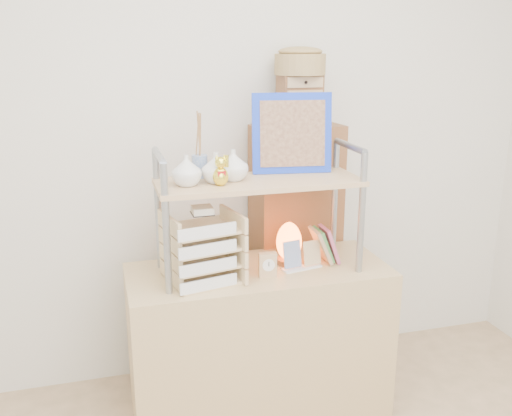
% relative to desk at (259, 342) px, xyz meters
% --- Properties ---
extents(room_shell, '(3.42, 3.41, 2.61)m').
position_rel_desk_xyz_m(room_shell, '(0.00, -0.81, 1.32)').
color(room_shell, silver).
rests_on(room_shell, ground).
extents(desk, '(1.20, 0.50, 0.75)m').
position_rel_desk_xyz_m(desk, '(0.00, 0.00, 0.00)').
color(desk, tan).
rests_on(desk, ground).
extents(cabinet, '(0.47, 0.28, 1.35)m').
position_rel_desk_xyz_m(cabinet, '(0.31, 0.37, 0.30)').
color(cabinet, brown).
rests_on(cabinet, ground).
extents(hutch, '(0.90, 0.34, 0.79)m').
position_rel_desk_xyz_m(hutch, '(-0.03, 0.02, 0.81)').
color(hutch, '#92979F').
rests_on(hutch, desk).
extents(letter_tray, '(0.32, 0.31, 0.34)m').
position_rel_desk_xyz_m(letter_tray, '(-0.27, -0.06, 0.51)').
color(letter_tray, tan).
rests_on(letter_tray, desk).
extents(salt_lamp, '(0.13, 0.12, 0.20)m').
position_rel_desk_xyz_m(salt_lamp, '(0.15, 0.03, 0.48)').
color(salt_lamp, brown).
rests_on(salt_lamp, desk).
extents(desk_clock, '(0.08, 0.04, 0.11)m').
position_rel_desk_xyz_m(desk_clock, '(0.01, -0.09, 0.43)').
color(desk_clock, tan).
rests_on(desk_clock, desk).
extents(postcard_stand, '(0.20, 0.09, 0.14)m').
position_rel_desk_xyz_m(postcard_stand, '(0.19, -0.04, 0.41)').
color(postcard_stand, white).
rests_on(postcard_stand, desk).
extents(drawer_chest, '(0.20, 0.16, 0.25)m').
position_rel_desk_xyz_m(drawer_chest, '(0.31, 0.35, 1.10)').
color(drawer_chest, brown).
rests_on(drawer_chest, cabinet).
extents(woven_basket, '(0.25, 0.25, 0.10)m').
position_rel_desk_xyz_m(woven_basket, '(0.31, 0.35, 1.28)').
color(woven_basket, olive).
rests_on(woven_basket, drawer_chest).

